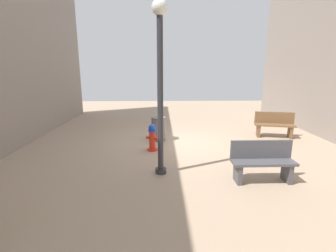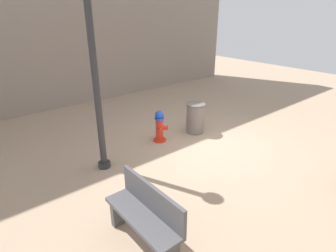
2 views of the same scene
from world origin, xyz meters
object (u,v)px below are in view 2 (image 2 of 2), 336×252
Objects in this scene: bench_far at (145,215)px; street_lamp at (93,54)px; fire_hydrant at (160,126)px; trash_bin at (195,118)px.

bench_far is 0.36× the size of street_lamp.
fire_hydrant is 1.00× the size of trash_bin.
fire_hydrant is 0.60× the size of bench_far.
fire_hydrant is 2.76m from street_lamp.
street_lamp is (2.36, -0.50, 2.03)m from bench_far.
bench_far is 1.68× the size of trash_bin.
trash_bin is at bearing -88.40° from street_lamp.
bench_far reaches higher than fire_hydrant.
street_lamp reaches higher than bench_far.
street_lamp reaches higher than trash_bin.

